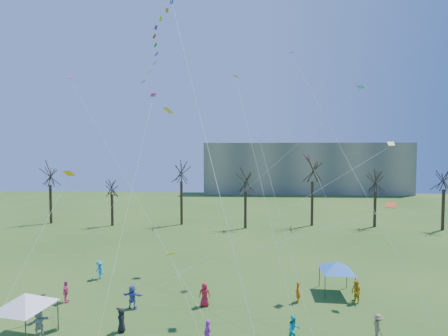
{
  "coord_description": "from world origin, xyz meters",
  "views": [
    {
      "loc": [
        2.02,
        -14.63,
        11.91
      ],
      "look_at": [
        1.12,
        5.0,
        11.0
      ],
      "focal_mm": 25.0,
      "sensor_mm": 36.0,
      "label": 1
    }
  ],
  "objects_px": {
    "big_box_kite": "(163,34)",
    "canopy_tent_blue": "(337,266)",
    "distant_building": "(303,168)",
    "canopy_tent_white": "(25,300)"
  },
  "relations": [
    {
      "from": "distant_building",
      "to": "canopy_tent_blue",
      "type": "bearing_deg",
      "value": -99.39
    },
    {
      "from": "big_box_kite",
      "to": "canopy_tent_blue",
      "type": "height_order",
      "value": "big_box_kite"
    },
    {
      "from": "distant_building",
      "to": "big_box_kite",
      "type": "distance_m",
      "value": 81.24
    },
    {
      "from": "distant_building",
      "to": "canopy_tent_blue",
      "type": "distance_m",
      "value": 71.27
    },
    {
      "from": "big_box_kite",
      "to": "canopy_tent_white",
      "type": "distance_m",
      "value": 19.21
    },
    {
      "from": "distant_building",
      "to": "big_box_kite",
      "type": "relative_size",
      "value": 2.48
    },
    {
      "from": "big_box_kite",
      "to": "canopy_tent_white",
      "type": "bearing_deg",
      "value": -171.23
    },
    {
      "from": "big_box_kite",
      "to": "canopy_tent_blue",
      "type": "bearing_deg",
      "value": 25.37
    },
    {
      "from": "distant_building",
      "to": "big_box_kite",
      "type": "bearing_deg",
      "value": -108.0
    },
    {
      "from": "canopy_tent_white",
      "to": "distant_building",
      "type": "bearing_deg",
      "value": 66.63
    }
  ]
}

